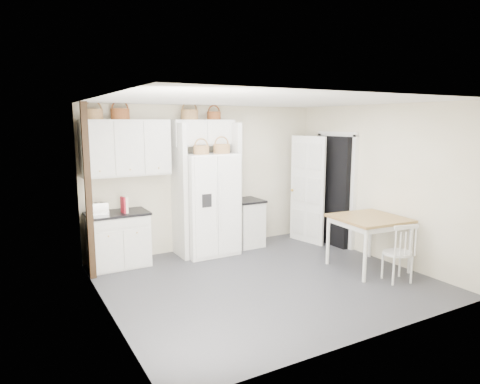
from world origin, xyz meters
TOP-DOWN VIEW (x-y plane):
  - floor at (0.00, 0.00)m, footprint 4.50×4.50m
  - ceiling at (0.00, 0.00)m, footprint 4.50×4.50m
  - wall_back at (0.00, 2.00)m, footprint 4.50×0.00m
  - wall_left at (-2.25, 0.00)m, footprint 0.00×4.00m
  - wall_right at (2.25, 0.00)m, footprint 0.00×4.00m
  - refrigerator at (-0.15, 1.63)m, footprint 0.92×0.74m
  - base_cab_left at (-1.72, 1.70)m, footprint 0.92×0.58m
  - base_cab_right at (0.68, 1.70)m, footprint 0.48×0.58m
  - dining_table at (1.70, -0.36)m, footprint 1.08×1.08m
  - windsor_chair at (1.67, -0.96)m, footprint 0.50×0.48m
  - counter_left at (-1.72, 1.70)m, footprint 0.96×0.62m
  - counter_right at (0.68, 1.70)m, footprint 0.52×0.61m
  - toaster at (-2.01, 1.66)m, footprint 0.29×0.18m
  - cookbook_red at (-1.64, 1.62)m, footprint 0.05×0.17m
  - cookbook_cream at (-1.61, 1.62)m, footprint 0.06×0.18m
  - basket_upper_a at (-1.98, 1.83)m, footprint 0.28×0.28m
  - basket_upper_b at (-1.57, 1.83)m, footprint 0.29×0.29m
  - basket_bridge_a at (-0.39, 1.83)m, footprint 0.30×0.30m
  - basket_bridge_b at (0.07, 1.83)m, footprint 0.25×0.25m
  - basket_fridge_a at (-0.32, 1.53)m, footprint 0.27×0.27m
  - basket_fridge_b at (0.07, 1.53)m, footprint 0.29×0.29m
  - upper_cabinet at (-1.50, 1.83)m, footprint 1.40×0.34m
  - bridge_cabinet at (-0.15, 1.83)m, footprint 1.12×0.34m
  - fridge_panel_left at (-0.66, 1.70)m, footprint 0.08×0.60m
  - fridge_panel_right at (0.36, 1.70)m, footprint 0.08×0.60m
  - trim_post at (-2.20, 1.35)m, footprint 0.09×0.09m
  - doorway_void at (2.16, 1.00)m, footprint 0.18×0.85m
  - door_slab at (1.80, 1.33)m, footprint 0.21×0.79m

SIDE VIEW (x-z plane):
  - floor at x=0.00m, z-range 0.00..0.00m
  - dining_table at x=1.70m, z-range 0.00..0.84m
  - base_cab_right at x=0.68m, z-range 0.00..0.84m
  - base_cab_left at x=-1.72m, z-range 0.00..0.85m
  - windsor_chair at x=1.67m, z-range 0.00..0.85m
  - counter_right at x=0.68m, z-range 0.84..0.88m
  - counter_left at x=-1.72m, z-range 0.85..0.89m
  - refrigerator at x=-0.15m, z-range 0.00..1.77m
  - toaster at x=-2.01m, z-range 0.89..1.08m
  - cookbook_red at x=-1.64m, z-range 0.89..1.14m
  - cookbook_cream at x=-1.61m, z-range 0.89..1.15m
  - doorway_void at x=2.16m, z-range 0.00..2.05m
  - door_slab at x=1.80m, z-range 0.00..2.05m
  - fridge_panel_left at x=-0.66m, z-range 0.00..2.30m
  - fridge_panel_right at x=0.36m, z-range 0.00..2.30m
  - wall_back at x=0.00m, z-range -0.95..3.55m
  - wall_left at x=-2.25m, z-range -0.70..3.30m
  - wall_right at x=2.25m, z-range -0.70..3.30m
  - trim_post at x=-2.20m, z-range 0.00..2.60m
  - basket_fridge_a at x=-0.32m, z-range 1.77..1.92m
  - basket_fridge_b at x=0.07m, z-range 1.77..1.93m
  - upper_cabinet at x=-1.50m, z-range 1.45..2.35m
  - bridge_cabinet at x=-0.15m, z-range 1.90..2.35m
  - basket_bridge_b at x=0.07m, z-range 2.35..2.49m
  - basket_upper_a at x=-1.98m, z-range 2.35..2.51m
  - basket_bridge_a at x=-0.39m, z-range 2.35..2.52m
  - basket_upper_b at x=-1.57m, z-range 2.35..2.52m
  - ceiling at x=0.00m, z-range 2.60..2.60m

